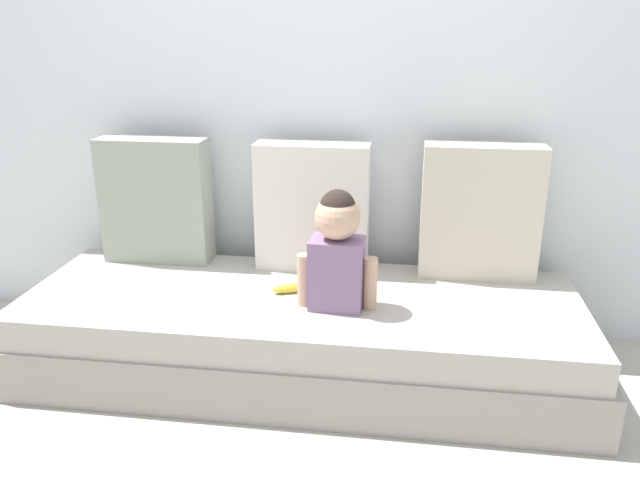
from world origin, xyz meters
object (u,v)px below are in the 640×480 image
at_px(couch, 302,334).
at_px(toddler, 337,248).
at_px(throw_pillow_right, 480,212).
at_px(banana, 291,288).
at_px(throw_pillow_center, 312,207).
at_px(throw_pillow_left, 156,201).

relative_size(couch, toddler, 4.93).
xyz_separation_m(throw_pillow_right, banana, (-0.79, -0.30, -0.28)).
bearing_deg(throw_pillow_right, toddler, -144.91).
distance_m(throw_pillow_right, toddler, 0.72).
distance_m(couch, throw_pillow_center, 0.57).
bearing_deg(throw_pillow_left, throw_pillow_center, 0.00).
relative_size(toddler, banana, 2.87).
height_order(throw_pillow_right, banana, throw_pillow_right).
bearing_deg(banana, throw_pillow_right, 20.85).
xyz_separation_m(throw_pillow_right, toddler, (-0.58, -0.41, -0.05)).
height_order(throw_pillow_left, banana, throw_pillow_left).
xyz_separation_m(couch, throw_pillow_left, (-0.75, 0.32, 0.48)).
bearing_deg(throw_pillow_center, throw_pillow_right, 0.00).
height_order(throw_pillow_left, throw_pillow_center, throw_pillow_left).
bearing_deg(throw_pillow_left, throw_pillow_right, 0.00).
bearing_deg(couch, banana, 155.94).
bearing_deg(banana, throw_pillow_center, 81.51).
relative_size(couch, banana, 14.15).
relative_size(throw_pillow_left, toddler, 1.20).
bearing_deg(couch, throw_pillow_left, 156.69).
bearing_deg(throw_pillow_right, throw_pillow_left, 180.00).
bearing_deg(throw_pillow_center, throw_pillow_left, 180.00).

